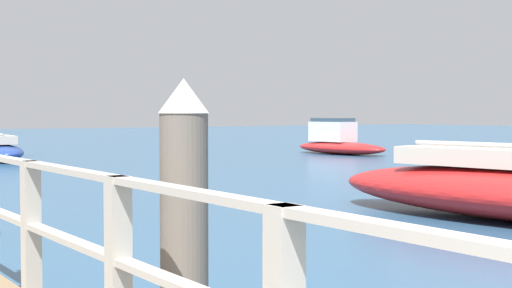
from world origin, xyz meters
name	(u,v)px	position (x,y,z in m)	size (l,w,h in m)	color
dock_piling_near	(184,246)	(1.44, 3.87, 0.99)	(0.29, 0.29, 1.95)	#6B6056
boat_2	(338,142)	(19.91, 24.31, 0.50)	(1.94, 4.96, 1.51)	red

